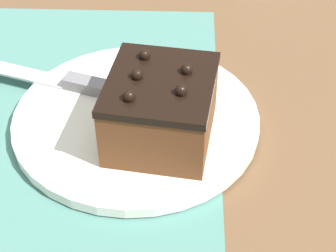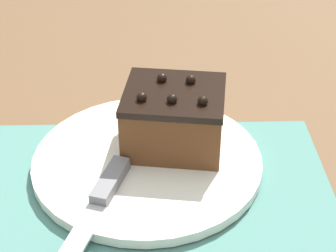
% 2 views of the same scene
% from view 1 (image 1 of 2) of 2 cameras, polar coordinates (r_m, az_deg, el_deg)
% --- Properties ---
extents(ground_plane, '(3.00, 3.00, 0.00)m').
position_cam_1_polar(ground_plane, '(0.65, -9.88, 1.34)').
color(ground_plane, brown).
extents(placemat_woven, '(0.46, 0.34, 0.00)m').
position_cam_1_polar(placemat_woven, '(0.65, -9.90, 1.47)').
color(placemat_woven, slate).
rests_on(placemat_woven, ground_plane).
extents(cake_plate, '(0.27, 0.27, 0.01)m').
position_cam_1_polar(cake_plate, '(0.62, -3.24, 0.72)').
color(cake_plate, white).
rests_on(cake_plate, placemat_woven).
extents(chocolate_cake, '(0.13, 0.12, 0.08)m').
position_cam_1_polar(chocolate_cake, '(0.57, -0.75, 1.78)').
color(chocolate_cake, brown).
rests_on(chocolate_cake, cake_plate).
extents(serving_knife, '(0.09, 0.22, 0.01)m').
position_cam_1_polar(serving_knife, '(0.67, -10.46, 4.53)').
color(serving_knife, slate).
rests_on(serving_knife, cake_plate).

